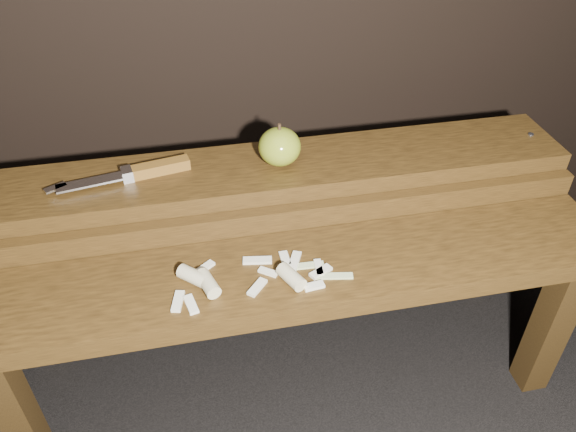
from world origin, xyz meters
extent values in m
plane|color=black|center=(0.00, 0.00, 0.00)|extent=(60.00, 60.00, 0.00)
cube|color=black|center=(-0.54, -0.10, 0.19)|extent=(0.06, 0.06, 0.38)
cube|color=black|center=(0.54, -0.10, 0.19)|extent=(0.06, 0.06, 0.38)
cube|color=#38240D|center=(0.00, -0.05, 0.40)|extent=(1.20, 0.20, 0.04)
cube|color=black|center=(-0.54, 0.20, 0.23)|extent=(0.06, 0.06, 0.46)
cube|color=black|center=(0.54, 0.20, 0.23)|extent=(0.06, 0.06, 0.46)
cube|color=#38240D|center=(0.00, 0.07, 0.44)|extent=(1.20, 0.02, 0.05)
cube|color=#38240D|center=(0.00, 0.17, 0.48)|extent=(1.20, 0.18, 0.04)
cylinder|color=slate|center=(0.56, 0.17, 0.50)|extent=(0.01, 0.01, 0.00)
ellipsoid|color=olive|center=(0.01, 0.17, 0.54)|extent=(0.08, 0.08, 0.08)
cylinder|color=#382314|center=(0.01, 0.17, 0.58)|extent=(0.01, 0.01, 0.01)
cube|color=brown|center=(-0.23, 0.18, 0.51)|extent=(0.11, 0.05, 0.02)
cube|color=silver|center=(-0.29, 0.17, 0.51)|extent=(0.03, 0.03, 0.02)
cube|color=silver|center=(-0.36, 0.16, 0.51)|extent=(0.12, 0.05, 0.00)
cube|color=silver|center=(-0.42, 0.15, 0.51)|extent=(0.04, 0.03, 0.00)
cube|color=beige|center=(-0.22, -0.09, 0.42)|extent=(0.03, 0.05, 0.01)
cube|color=beige|center=(-0.02, -0.03, 0.42)|extent=(0.02, 0.04, 0.01)
cube|color=beige|center=(-0.07, -0.02, 0.42)|extent=(0.05, 0.02, 0.01)
cube|color=beige|center=(-0.20, -0.11, 0.42)|extent=(0.02, 0.04, 0.01)
cube|color=beige|center=(0.03, -0.07, 0.42)|extent=(0.05, 0.03, 0.01)
cube|color=beige|center=(-0.08, -0.09, 0.42)|extent=(0.04, 0.04, 0.01)
cube|color=beige|center=(-0.18, -0.03, 0.42)|extent=(0.05, 0.05, 0.01)
cube|color=beige|center=(-0.01, -0.04, 0.42)|extent=(0.04, 0.05, 0.01)
cube|color=beige|center=(-0.06, -0.06, 0.42)|extent=(0.04, 0.03, 0.01)
cube|color=beige|center=(0.03, -0.06, 0.42)|extent=(0.02, 0.04, 0.01)
cube|color=beige|center=(0.01, -0.11, 0.42)|extent=(0.04, 0.02, 0.01)
cylinder|color=#C9BB8C|center=(-0.02, -0.09, 0.43)|extent=(0.05, 0.06, 0.03)
cylinder|color=#C9BB8C|center=(-0.19, -0.05, 0.43)|extent=(0.06, 0.06, 0.03)
cylinder|color=#C9BB8C|center=(-0.17, -0.07, 0.43)|extent=(0.04, 0.06, 0.03)
cube|color=#BCC988|center=(0.01, -0.05, 0.42)|extent=(0.07, 0.02, 0.00)
cube|color=#BCC988|center=(0.05, -0.09, 0.42)|extent=(0.07, 0.03, 0.00)
camera|label=1|loc=(-0.17, -0.76, 1.12)|focal=35.00mm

